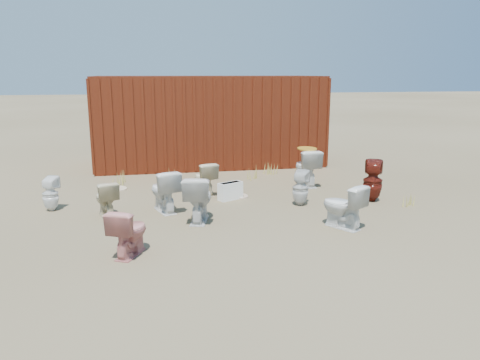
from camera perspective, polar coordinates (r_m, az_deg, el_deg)
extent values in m
plane|color=brown|center=(8.21, 0.78, -4.67)|extent=(100.00, 100.00, 0.00)
cube|color=#48130C|center=(13.02, -3.80, 7.27)|extent=(6.00, 2.40, 2.40)
imported|color=silver|center=(7.97, -5.09, -2.24)|extent=(0.63, 0.87, 0.80)
imported|color=#D47F7A|center=(6.67, -13.37, -6.15)|extent=(0.64, 0.77, 0.68)
imported|color=white|center=(8.61, -9.25, -1.30)|extent=(0.65, 0.86, 0.78)
imported|color=#5C180F|center=(9.54, 15.88, -0.10)|extent=(0.50, 0.51, 0.82)
imported|color=white|center=(7.79, 12.44, -3.12)|extent=(0.73, 0.83, 0.74)
imported|color=white|center=(9.24, -22.11, -1.57)|extent=(0.36, 0.37, 0.64)
imported|color=beige|center=(8.55, -16.01, -2.20)|extent=(0.53, 0.71, 0.65)
imported|color=beige|center=(9.72, -4.36, 0.20)|extent=(0.55, 0.75, 0.69)
imported|color=white|center=(10.57, 8.11, 1.53)|extent=(0.49, 0.83, 0.83)
imported|color=silver|center=(8.99, 7.38, -0.96)|extent=(0.43, 0.43, 0.68)
ellipsoid|color=#C48B22|center=(10.49, 8.18, 3.81)|extent=(0.42, 0.52, 0.02)
cube|color=white|center=(9.35, -1.19, -1.34)|extent=(0.54, 0.41, 0.35)
ellipsoid|color=#CCB094|center=(9.63, -0.26, -1.93)|extent=(0.54, 0.60, 0.02)
ellipsoid|color=beige|center=(10.57, -14.62, -1.00)|extent=(0.52, 0.57, 0.02)
cone|color=#A49A41|center=(10.98, -14.61, 0.27)|extent=(0.36, 0.36, 0.31)
cone|color=#A49A41|center=(11.14, 1.65, 0.84)|extent=(0.32, 0.32, 0.29)
cone|color=#A49A41|center=(11.53, 7.68, 1.14)|extent=(0.36, 0.36, 0.29)
cone|color=#A49A41|center=(11.16, -8.40, 0.62)|extent=(0.30, 0.30, 0.25)
cone|color=#A49A41|center=(11.77, 3.92, 1.40)|extent=(0.34, 0.34, 0.27)
cone|color=#A49A41|center=(9.52, 19.65, -2.27)|extent=(0.28, 0.28, 0.22)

